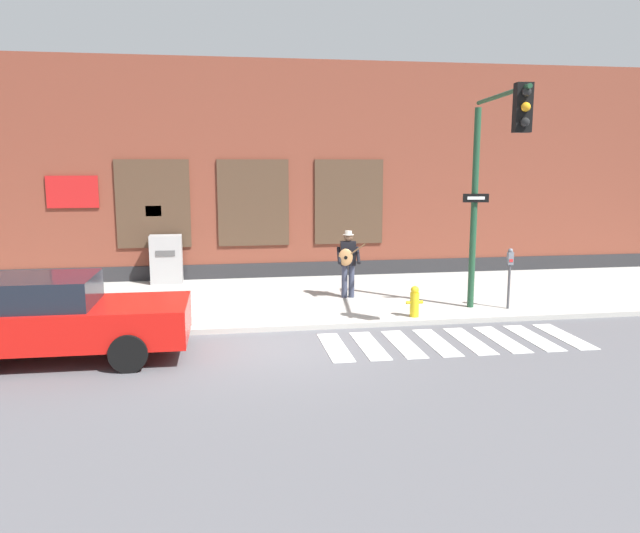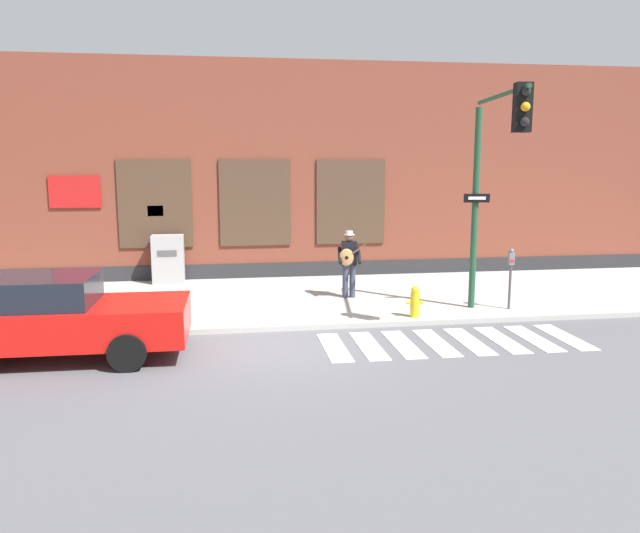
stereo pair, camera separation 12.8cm
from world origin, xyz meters
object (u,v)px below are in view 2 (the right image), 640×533
Objects in this scene: busker at (349,260)px; utility_box at (168,259)px; red_car at (55,317)px; fire_hydrant at (415,302)px; parking_meter at (511,269)px; traffic_light at (493,164)px.

busker is 1.24× the size of utility_box.
red_car is 3.36× the size of utility_box.
red_car is at bearing -167.74° from fire_hydrant.
parking_meter is at bearing -28.69° from utility_box.
busker reaches higher than utility_box.
traffic_light is at bearing -134.98° from parking_meter.
parking_meter reaches higher than utility_box.
parking_meter is at bearing -26.98° from busker.
busker reaches higher than fire_hydrant.
traffic_light reaches higher than utility_box.
red_car is 7.39m from fire_hydrant.
red_car is 9.14m from traffic_light.
red_car is 3.22× the size of parking_meter.
traffic_light reaches higher than red_car.
red_car is at bearing -148.53° from busker.
parking_meter is (3.50, -1.78, -0.02)m from busker.
utility_box is 7.58m from fire_hydrant.
busker is at bearing 153.02° from parking_meter.
parking_meter reaches higher than red_car.
red_car reaches higher than utility_box.
busker is 3.93m from parking_meter.
parking_meter is (0.99, 0.99, -2.44)m from traffic_light.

